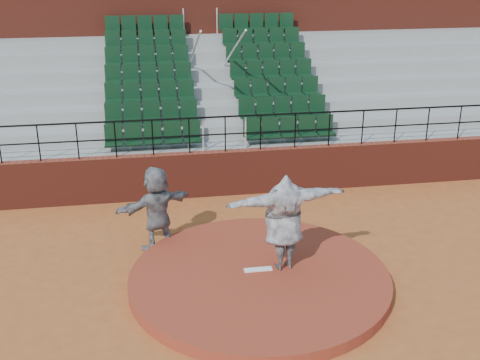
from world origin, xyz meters
name	(u,v)px	position (x,y,z in m)	size (l,w,h in m)	color
ground	(259,284)	(0.00, 0.00, 0.00)	(90.00, 90.00, 0.00)	#A75425
pitchers_mound	(259,279)	(0.00, 0.00, 0.12)	(5.50, 5.50, 0.25)	maroon
pitching_rubber	(258,269)	(0.00, 0.15, 0.27)	(0.60, 0.15, 0.03)	white
boundary_wall	(226,173)	(0.00, 5.00, 0.65)	(24.00, 0.30, 1.30)	maroon
wall_railing	(225,126)	(0.00, 5.00, 2.03)	(24.04, 0.05, 1.03)	black
seating_deck	(210,113)	(0.00, 8.65, 1.43)	(24.00, 5.97, 4.63)	gray
press_box_facade	(197,32)	(0.00, 12.60, 3.55)	(24.00, 3.00, 7.10)	maroon
pitcher	(284,222)	(0.55, 0.21, 1.31)	(2.61, 0.71, 2.12)	black
fielder	(157,208)	(-2.04, 2.01, 1.02)	(1.89, 0.60, 2.04)	black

